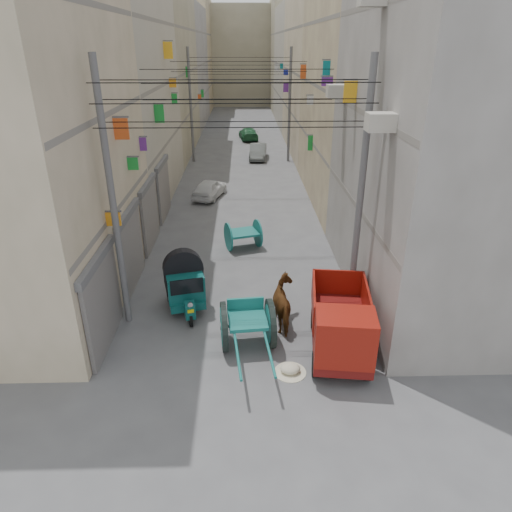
{
  "coord_description": "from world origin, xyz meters",
  "views": [
    {
      "loc": [
        0.2,
        -6.7,
        8.19
      ],
      "look_at": [
        0.56,
        6.5,
        2.02
      ],
      "focal_mm": 32.0,
      "sensor_mm": 36.0,
      "label": 1
    }
  ],
  "objects_px": {
    "auto_rickshaw": "(184,282)",
    "tonga_cart": "(247,324)",
    "second_cart": "(243,234)",
    "distant_car_green": "(248,134)",
    "mini_truck": "(341,331)",
    "distant_car_white": "(210,188)",
    "horse": "(286,304)",
    "feed_sack": "(290,368)",
    "distant_car_grey": "(258,152)"
  },
  "relations": [
    {
      "from": "tonga_cart",
      "to": "feed_sack",
      "type": "height_order",
      "value": "tonga_cart"
    },
    {
      "from": "mini_truck",
      "to": "distant_car_grey",
      "type": "distance_m",
      "value": 25.01
    },
    {
      "from": "distant_car_white",
      "to": "distant_car_green",
      "type": "xyz_separation_m",
      "value": [
        2.46,
        17.66,
        -0.0
      ]
    },
    {
      "from": "auto_rickshaw",
      "to": "distant_car_grey",
      "type": "xyz_separation_m",
      "value": [
        3.16,
        22.0,
        -0.39
      ]
    },
    {
      "from": "auto_rickshaw",
      "to": "second_cart",
      "type": "distance_m",
      "value": 5.29
    },
    {
      "from": "distant_car_grey",
      "to": "tonga_cart",
      "type": "bearing_deg",
      "value": -87.73
    },
    {
      "from": "distant_car_green",
      "to": "mini_truck",
      "type": "bearing_deg",
      "value": 86.91
    },
    {
      "from": "mini_truck",
      "to": "distant_car_white",
      "type": "relative_size",
      "value": 1.16
    },
    {
      "from": "feed_sack",
      "to": "tonga_cart",
      "type": "bearing_deg",
      "value": 132.99
    },
    {
      "from": "second_cart",
      "to": "horse",
      "type": "bearing_deg",
      "value": -94.95
    },
    {
      "from": "horse",
      "to": "distant_car_white",
      "type": "relative_size",
      "value": 0.55
    },
    {
      "from": "mini_truck",
      "to": "second_cart",
      "type": "relative_size",
      "value": 2.15
    },
    {
      "from": "horse",
      "to": "feed_sack",
      "type": "bearing_deg",
      "value": 79.64
    },
    {
      "from": "mini_truck",
      "to": "second_cart",
      "type": "bearing_deg",
      "value": 116.25
    },
    {
      "from": "auto_rickshaw",
      "to": "second_cart",
      "type": "xyz_separation_m",
      "value": [
        1.97,
        4.9,
        -0.3
      ]
    },
    {
      "from": "feed_sack",
      "to": "distant_car_grey",
      "type": "xyz_separation_m",
      "value": [
        -0.09,
        25.52,
        0.43
      ]
    },
    {
      "from": "auto_rickshaw",
      "to": "distant_car_green",
      "type": "relative_size",
      "value": 0.65
    },
    {
      "from": "horse",
      "to": "distant_car_green",
      "type": "xyz_separation_m",
      "value": [
        -0.82,
        31.05,
        -0.2
      ]
    },
    {
      "from": "distant_car_white",
      "to": "auto_rickshaw",
      "type": "bearing_deg",
      "value": 105.82
    },
    {
      "from": "second_cart",
      "to": "distant_car_green",
      "type": "distance_m",
      "value": 25.01
    },
    {
      "from": "auto_rickshaw",
      "to": "mini_truck",
      "type": "distance_m",
      "value": 5.55
    },
    {
      "from": "feed_sack",
      "to": "horse",
      "type": "bearing_deg",
      "value": 88.21
    },
    {
      "from": "distant_car_green",
      "to": "distant_car_grey",
      "type": "bearing_deg",
      "value": 87.88
    },
    {
      "from": "horse",
      "to": "mini_truck",
      "type": "bearing_deg",
      "value": 118.47
    },
    {
      "from": "tonga_cart",
      "to": "distant_car_white",
      "type": "bearing_deg",
      "value": 92.39
    },
    {
      "from": "feed_sack",
      "to": "distant_car_grey",
      "type": "relative_size",
      "value": 0.16
    },
    {
      "from": "auto_rickshaw",
      "to": "distant_car_grey",
      "type": "bearing_deg",
      "value": 67.63
    },
    {
      "from": "auto_rickshaw",
      "to": "distant_car_white",
      "type": "bearing_deg",
      "value": 75.62
    },
    {
      "from": "auto_rickshaw",
      "to": "distant_car_green",
      "type": "xyz_separation_m",
      "value": [
        2.49,
        29.91,
        -0.42
      ]
    },
    {
      "from": "horse",
      "to": "auto_rickshaw",
      "type": "bearing_deg",
      "value": -27.59
    },
    {
      "from": "auto_rickshaw",
      "to": "feed_sack",
      "type": "xyz_separation_m",
      "value": [
        3.24,
        -3.52,
        -0.82
      ]
    },
    {
      "from": "auto_rickshaw",
      "to": "tonga_cart",
      "type": "relative_size",
      "value": 0.71
    },
    {
      "from": "distant_car_white",
      "to": "horse",
      "type": "bearing_deg",
      "value": 119.75
    },
    {
      "from": "distant_car_grey",
      "to": "distant_car_green",
      "type": "bearing_deg",
      "value": 99.57
    },
    {
      "from": "auto_rickshaw",
      "to": "horse",
      "type": "height_order",
      "value": "auto_rickshaw"
    },
    {
      "from": "horse",
      "to": "distant_car_green",
      "type": "bearing_deg",
      "value": -97.06
    },
    {
      "from": "mini_truck",
      "to": "feed_sack",
      "type": "bearing_deg",
      "value": -151.78
    },
    {
      "from": "distant_car_green",
      "to": "feed_sack",
      "type": "bearing_deg",
      "value": 84.37
    },
    {
      "from": "mini_truck",
      "to": "feed_sack",
      "type": "xyz_separation_m",
      "value": [
        -1.45,
        -0.56,
        -0.81
      ]
    },
    {
      "from": "mini_truck",
      "to": "distant_car_white",
      "type": "height_order",
      "value": "mini_truck"
    },
    {
      "from": "mini_truck",
      "to": "horse",
      "type": "distance_m",
      "value": 2.29
    },
    {
      "from": "feed_sack",
      "to": "auto_rickshaw",
      "type": "bearing_deg",
      "value": 132.67
    },
    {
      "from": "auto_rickshaw",
      "to": "feed_sack",
      "type": "relative_size",
      "value": 4.34
    },
    {
      "from": "second_cart",
      "to": "auto_rickshaw",
      "type": "bearing_deg",
      "value": -129.41
    },
    {
      "from": "tonga_cart",
      "to": "mini_truck",
      "type": "distance_m",
      "value": 2.7
    },
    {
      "from": "distant_car_grey",
      "to": "distant_car_green",
      "type": "height_order",
      "value": "distant_car_grey"
    },
    {
      "from": "auto_rickshaw",
      "to": "feed_sack",
      "type": "bearing_deg",
      "value": -61.54
    },
    {
      "from": "feed_sack",
      "to": "distant_car_white",
      "type": "height_order",
      "value": "distant_car_white"
    },
    {
      "from": "auto_rickshaw",
      "to": "distant_car_green",
      "type": "height_order",
      "value": "auto_rickshaw"
    },
    {
      "from": "horse",
      "to": "distant_car_green",
      "type": "height_order",
      "value": "horse"
    }
  ]
}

